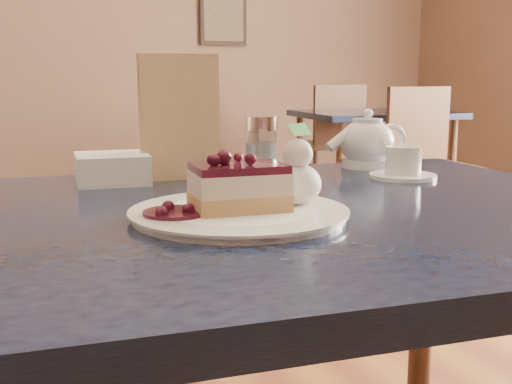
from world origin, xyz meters
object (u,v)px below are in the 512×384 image
object	(u,v)px
main_table	(229,265)
tea_set	(373,148)
cheesecake_slice	(239,187)
dessert_plate	(239,214)
bg_table_far_right	(372,208)

from	to	relation	value
main_table	tea_set	size ratio (longest dim) A/B	4.75
tea_set	cheesecake_slice	bearing A→B (deg)	-140.47
dessert_plate	cheesecake_slice	size ratio (longest dim) A/B	2.25
main_table	dessert_plate	size ratio (longest dim) A/B	4.44
bg_table_far_right	main_table	bearing A→B (deg)	-121.45
cheesecake_slice	tea_set	bearing A→B (deg)	41.97
cheesecake_slice	bg_table_far_right	bearing A→B (deg)	58.48
dessert_plate	cheesecake_slice	world-z (taller)	cheesecake_slice
tea_set	main_table	bearing A→B (deg)	-144.94
tea_set	bg_table_far_right	size ratio (longest dim) A/B	0.15
main_table	dessert_plate	world-z (taller)	dessert_plate
main_table	bg_table_far_right	bearing A→B (deg)	58.04
main_table	tea_set	world-z (taller)	tea_set
tea_set	bg_table_far_right	distance (m)	3.41
cheesecake_slice	bg_table_far_right	size ratio (longest dim) A/B	0.07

